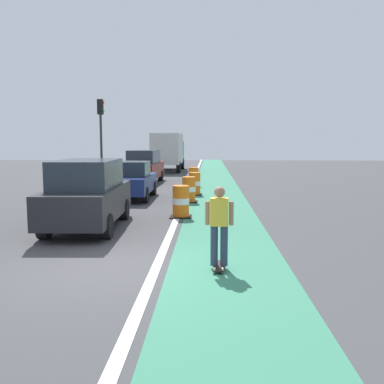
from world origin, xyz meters
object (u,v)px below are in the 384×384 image
pedestrian_waiting (86,175)px  delivery_truck_down_block (168,150)px  parked_sedan_second (131,181)px  traffic_barrel_back (195,184)px  skateboarder_on_lane (219,225)px  traffic_barrel_mid (189,190)px  traffic_barrel_front (181,202)px  traffic_barrel_far (194,177)px  parked_suv_nearest (88,194)px  pedestrian_crossing (60,183)px  parked_suv_third (144,166)px  traffic_light_corner (101,126)px

pedestrian_waiting → delivery_truck_down_block: bearing=80.0°
parked_sedan_second → traffic_barrel_back: bearing=29.4°
skateboarder_on_lane → traffic_barrel_mid: skateboarder_on_lane is taller
traffic_barrel_front → traffic_barrel_far: (0.06, 10.25, 0.00)m
parked_sedan_second → pedestrian_waiting: 3.77m
parked_suv_nearest → pedestrian_waiting: (-2.71, 9.05, -0.17)m
traffic_barrel_far → pedestrian_crossing: pedestrian_crossing is taller
traffic_barrel_far → skateboarder_on_lane: bearing=-86.1°
parked_suv_third → delivery_truck_down_block: delivery_truck_down_block is taller
traffic_barrel_front → traffic_barrel_back: (0.26, 6.14, 0.00)m
traffic_barrel_back → delivery_truck_down_block: delivery_truck_down_block is taller
delivery_truck_down_block → pedestrian_crossing: size_ratio=4.72×
traffic_barrel_mid → traffic_barrel_back: same height
skateboarder_on_lane → parked_suv_third: bearing=103.4°
parked_sedan_second → traffic_barrel_far: (2.62, 5.70, -0.30)m
parked_suv_third → delivery_truck_down_block: size_ratio=0.61×
parked_suv_nearest → traffic_barrel_mid: size_ratio=4.28×
traffic_barrel_front → pedestrian_waiting: pedestrian_waiting is taller
traffic_barrel_front → traffic_light_corner: 13.14m
traffic_barrel_mid → traffic_barrel_back: bearing=86.5°
traffic_barrel_front → traffic_barrel_back: size_ratio=1.00×
traffic_barrel_mid → delivery_truck_down_block: 19.35m
traffic_barrel_mid → traffic_barrel_far: bearing=90.4°
traffic_barrel_back → pedestrian_crossing: pedestrian_crossing is taller
skateboarder_on_lane → traffic_barrel_front: bearing=101.2°
traffic_light_corner → pedestrian_crossing: bearing=-87.2°
parked_sedan_second → traffic_light_corner: size_ratio=0.81×
parked_suv_nearest → traffic_light_corner: bearing=102.5°
traffic_barrel_back → pedestrian_waiting: (-5.60, 0.97, 0.33)m
skateboarder_on_lane → pedestrian_waiting: skateboarder_on_lane is taller
parked_sedan_second → traffic_barrel_front: (2.56, -4.55, -0.30)m
parked_suv_nearest → traffic_barrel_mid: (2.74, 5.57, -0.50)m
parked_suv_third → traffic_barrel_back: bearing=-60.5°
parked_sedan_second → parked_suv_third: bearing=94.1°
traffic_barrel_front → pedestrian_crossing: pedestrian_crossing is taller
skateboarder_on_lane → traffic_barrel_back: bearing=94.3°
delivery_truck_down_block → pedestrian_waiting: 15.90m
parked_suv_nearest → parked_suv_third: size_ratio=1.00×
traffic_barrel_mid → traffic_light_corner: bearing=126.0°
traffic_barrel_back → traffic_light_corner: bearing=137.6°
parked_suv_nearest → traffic_barrel_back: (2.89, 8.08, -0.50)m
traffic_barrel_far → delivery_truck_down_block: 12.84m
traffic_light_corner → traffic_barrel_mid: bearing=-54.0°
parked_suv_third → traffic_barrel_front: 12.51m
parked_suv_third → traffic_barrel_far: parked_suv_third is taller
pedestrian_crossing → pedestrian_waiting: same height
traffic_barrel_far → delivery_truck_down_block: bearing=102.0°
traffic_barrel_mid → parked_sedan_second: bearing=160.8°
traffic_barrel_mid → parked_suv_third: bearing=110.8°
parked_suv_nearest → delivery_truck_down_block: bearing=89.9°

